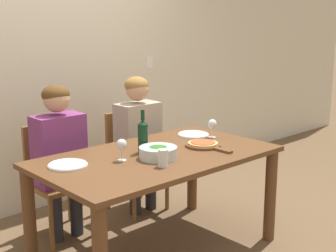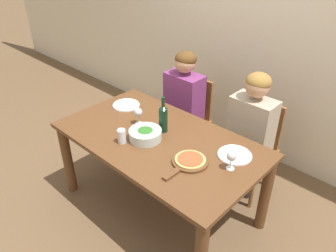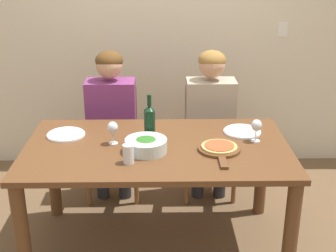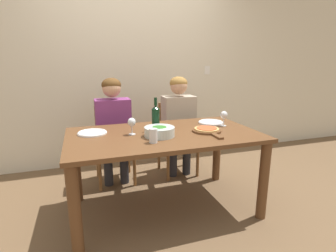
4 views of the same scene
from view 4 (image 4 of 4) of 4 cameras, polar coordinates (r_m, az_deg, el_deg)
ground_plane at (r=2.66m, az=-0.83°, el=-17.41°), size 40.00×40.00×0.00m
back_wall at (r=3.63m, az=-7.80°, el=13.34°), size 10.00×0.06×2.70m
dining_table at (r=2.39m, az=-0.88°, el=-4.35°), size 1.69×0.96×0.75m
chair_left at (r=3.14m, az=-11.80°, el=-3.19°), size 0.42×0.42×0.87m
chair_right at (r=3.31m, az=1.70°, el=-1.99°), size 0.42×0.42×0.87m
person_woman at (r=2.97m, az=-11.78°, el=0.86°), size 0.47×0.51×1.21m
person_man at (r=3.15m, az=2.41°, el=1.90°), size 0.47×0.51×1.21m
wine_bottle at (r=2.40m, az=-2.69°, el=1.84°), size 0.07×0.07×0.31m
broccoli_bowl at (r=2.24m, az=-1.86°, el=-1.18°), size 0.26×0.26×0.09m
dinner_plate_left at (r=2.42m, az=-16.15°, el=-1.41°), size 0.25×0.25×0.02m
dinner_plate_right at (r=2.76m, az=9.29°, el=0.82°), size 0.25×0.25×0.02m
pizza_on_board at (r=2.42m, az=8.53°, el=-0.89°), size 0.26×0.40×0.04m
wine_glass_left at (r=2.30m, az=-7.90°, el=0.65°), size 0.07×0.07×0.15m
wine_glass_right at (r=2.64m, az=12.08°, el=2.21°), size 0.07×0.07×0.15m
water_tumbler at (r=2.07m, az=-3.22°, el=-2.11°), size 0.07×0.07×0.11m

